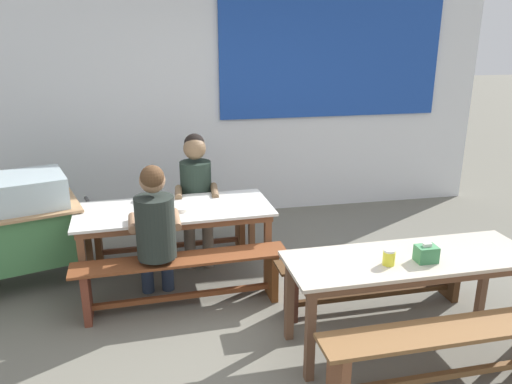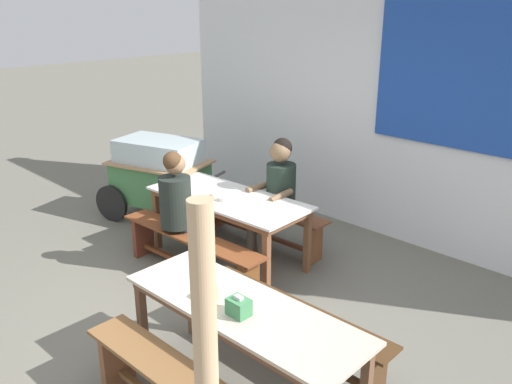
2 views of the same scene
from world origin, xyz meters
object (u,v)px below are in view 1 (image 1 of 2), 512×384
person_center_facing (196,188)px  tissue_box (426,254)px  bench_near_back (374,274)px  dining_table_far (174,215)px  bench_far_front (183,275)px  person_left_back_turned (155,228)px  bench_far_back (171,229)px  bench_near_front (447,348)px  food_cart (8,224)px  dining_table_near (410,266)px  condiment_jar (389,257)px  soup_bowl (182,210)px

person_center_facing → tissue_box: size_ratio=8.84×
person_center_facing → bench_near_back: bearing=-43.8°
dining_table_far → person_center_facing: person_center_facing is taller
person_center_facing → tissue_box: 2.43m
person_center_facing → dining_table_far: bearing=-116.9°
bench_far_front → person_center_facing: person_center_facing is taller
person_center_facing → person_left_back_turned: person_center_facing is taller
bench_far_back → person_center_facing: bearing=-11.7°
person_center_facing → bench_near_front: bearing=-59.7°
food_cart → tissue_box: bearing=-27.6°
dining_table_far → dining_table_near: 2.13m
person_left_back_turned → bench_near_front: bearing=-38.4°
bench_far_front → bench_near_back: 1.62m
bench_far_front → condiment_jar: bearing=-33.7°
person_left_back_turned → tissue_box: 2.11m
bench_far_back → person_center_facing: 0.52m
food_cart → tissue_box: food_cart is taller
person_center_facing → bench_far_back: bearing=168.3°
dining_table_near → bench_near_back: dining_table_near is taller
person_left_back_turned → bench_near_back: bearing=-11.4°
bench_far_back → bench_near_front: same height
tissue_box → condiment_jar: bearing=179.0°
bench_far_front → soup_bowl: (0.04, 0.43, 0.43)m
dining_table_far → food_cart: (-1.49, 0.19, -0.05)m
bench_near_back → person_center_facing: 1.96m
bench_far_back → bench_near_front: 2.97m
dining_table_near → bench_far_front: (-1.61, 0.84, -0.34)m
dining_table_far → bench_far_back: 0.64m
tissue_box → soup_bowl: 2.12m
soup_bowl → bench_far_back: bearing=98.0°
dining_table_near → food_cart: bearing=153.3°
bench_near_back → person_left_back_turned: 1.88m
dining_table_near → condiment_jar: (-0.22, -0.09, 0.13)m
tissue_box → condiment_jar: size_ratio=1.29×
person_center_facing → soup_bowl: (-0.18, -0.59, -0.01)m
dining_table_near → food_cart: size_ratio=1.12×
bench_far_back → condiment_jar: condiment_jar is taller
tissue_box → bench_near_front: bearing=-96.2°
tissue_box → bench_far_front: bearing=150.9°
bench_near_back → person_center_facing: bearing=136.2°
dining_table_far → bench_near_back: (1.62, -0.84, -0.35)m
bench_near_front → person_left_back_turned: (-1.82, 1.44, 0.41)m
bench_near_back → person_left_back_turned: bearing=168.6°
bench_far_back → food_cart: (-1.46, -0.35, 0.30)m
person_center_facing → tissue_box: person_center_facing is taller
tissue_box → dining_table_near: bearing=123.1°
dining_table_far → person_center_facing: 0.55m
food_cart → person_left_back_turned: 1.48m
bench_far_back → bench_far_front: (0.05, -1.08, 0.00)m
bench_near_back → person_left_back_turned: person_left_back_turned is taller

